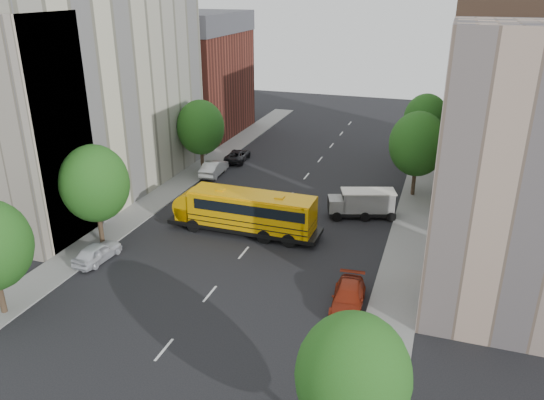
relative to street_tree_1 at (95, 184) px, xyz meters
The scene contains 22 objects.
ground 12.71m from the street_tree_1, 19.98° to the left, with size 120.00×120.00×0.00m, color black.
sidewalk_left 10.26m from the street_tree_1, 93.18° to the left, with size 3.00×80.00×0.12m, color slate.
sidewalk_right 24.72m from the street_tree_1, 21.80° to the left, with size 3.00×80.00×0.12m, color slate.
lane_markings 18.48m from the street_tree_1, 51.84° to the left, with size 0.15×64.00×0.01m, color silver.
building_left_cream 13.21m from the street_tree_1, 124.99° to the left, with size 10.00×26.00×20.00m, color beige.
building_left_redbrick 32.79m from the street_tree_1, 102.34° to the left, with size 10.00×15.00×13.00m, color maroon.
building_left_near 7.86m from the street_tree_1, behind, with size 10.00×7.00×17.00m, color #C3B297.
building_right_near 29.22m from the street_tree_1, ahead, with size 10.00×7.00×17.00m, color tan.
building_right_far 37.86m from the street_tree_1, 39.61° to the left, with size 10.00×22.00×18.00m, color #C3B297.
building_right_sidewall 32.04m from the street_tree_1, 24.15° to the left, with size 10.10×0.30×18.00m, color brown.
street_tree_1 is the anchor object (origin of this frame).
street_tree_2 18.00m from the street_tree_1, 90.00° to the left, with size 4.99×4.99×7.71m.
street_tree_3 26.08m from the street_tree_1, 32.47° to the right, with size 4.61×4.61×7.11m.
street_tree_4 28.43m from the street_tree_1, 39.29° to the left, with size 5.25×5.25×8.10m.
street_tree_5 37.20m from the street_tree_1, 53.75° to the left, with size 4.86×4.86×7.51m.
school_bus 11.42m from the street_tree_1, 28.81° to the left, with size 12.57×3.27×3.53m.
safari_truck 21.88m from the street_tree_1, 32.14° to the left, with size 5.97×3.61×2.42m.
parked_car_0 5.14m from the street_tree_1, 60.95° to the right, with size 1.66×4.12×1.40m, color silver.
parked_car_1 17.88m from the street_tree_1, 84.53° to the left, with size 1.63×4.68×1.54m, color silver.
parked_car_2 23.10m from the street_tree_1, 84.44° to the left, with size 2.13×4.63×1.29m, color black.
parked_car_3 20.42m from the street_tree_1, ahead, with size 1.94×4.77×1.38m, color maroon.
parked_car_5 37.13m from the street_tree_1, 56.04° to the left, with size 1.44×4.12×1.36m, color #A7A9A3.
Camera 1 is at (13.29, -34.76, 18.74)m, focal length 35.00 mm.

